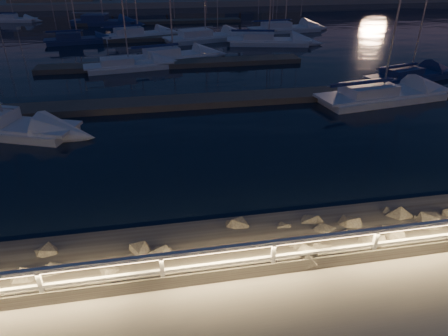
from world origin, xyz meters
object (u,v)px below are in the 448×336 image
(sailboat_b, at_px, (2,125))
(sailboat_j, at_px, (136,35))
(sailboat_k, at_px, (203,37))
(sailboat_l, at_px, (283,28))
(sailboat_c, at_px, (127,65))
(sailboat_n, at_px, (102,21))
(sailboat_f, at_px, (171,56))
(sailboat_m, at_px, (13,19))
(sailboat_g, at_px, (266,40))
(sailboat_h, at_px, (408,75))
(sailboat_d, at_px, (379,94))
(guard_rail, at_px, (235,254))
(sailboat_i, at_px, (76,39))

(sailboat_b, distance_m, sailboat_j, 26.68)
(sailboat_k, relative_size, sailboat_l, 1.01)
(sailboat_c, relative_size, sailboat_n, 0.82)
(sailboat_f, bearing_deg, sailboat_m, 112.49)
(sailboat_b, distance_m, sailboat_g, 28.36)
(sailboat_b, bearing_deg, sailboat_h, 32.53)
(sailboat_b, relative_size, sailboat_k, 0.86)
(sailboat_d, height_order, sailboat_l, sailboat_l)
(sailboat_f, bearing_deg, sailboat_k, 50.58)
(guard_rail, height_order, sailboat_i, sailboat_i)
(sailboat_f, relative_size, sailboat_m, 1.35)
(sailboat_i, relative_size, sailboat_l, 0.76)
(sailboat_c, distance_m, sailboat_d, 19.63)
(sailboat_j, bearing_deg, sailboat_f, -90.55)
(sailboat_l, bearing_deg, sailboat_f, -144.78)
(sailboat_l, height_order, sailboat_n, sailboat_l)
(sailboat_b, xyz_separation_m, sailboat_c, (6.06, 12.23, -0.04))
(sailboat_f, relative_size, sailboat_j, 0.98)
(sailboat_g, relative_size, sailboat_h, 1.15)
(sailboat_c, height_order, sailboat_g, sailboat_g)
(sailboat_d, relative_size, sailboat_l, 0.98)
(guard_rail, relative_size, sailboat_n, 3.00)
(sailboat_d, distance_m, sailboat_m, 51.98)
(sailboat_h, relative_size, sailboat_n, 0.87)
(sailboat_c, xyz_separation_m, sailboat_j, (0.66, 13.58, 0.06))
(sailboat_k, height_order, sailboat_n, sailboat_k)
(sailboat_d, xyz_separation_m, sailboat_n, (-20.20, 35.37, 0.04))
(sailboat_d, height_order, sailboat_f, sailboat_d)
(sailboat_h, bearing_deg, sailboat_k, 109.82)
(guard_rail, bearing_deg, sailboat_l, 70.42)
(sailboat_l, bearing_deg, sailboat_h, -89.17)
(sailboat_n, bearing_deg, sailboat_m, 171.83)
(sailboat_d, relative_size, sailboat_h, 1.17)
(sailboat_c, bearing_deg, sailboat_d, -42.96)
(sailboat_d, xyz_separation_m, sailboat_m, (-32.60, 40.48, -0.04))
(sailboat_j, height_order, sailboat_k, sailboat_k)
(guard_rail, distance_m, sailboat_h, 25.35)
(guard_rail, relative_size, sailboat_i, 3.82)
(sailboat_c, height_order, sailboat_j, sailboat_j)
(sailboat_d, height_order, sailboat_h, sailboat_d)
(sailboat_b, xyz_separation_m, sailboat_l, (24.23, 27.26, 0.00))
(sailboat_b, height_order, sailboat_n, sailboat_n)
(sailboat_m, bearing_deg, sailboat_f, -42.51)
(sailboat_c, xyz_separation_m, sailboat_d, (16.23, -11.04, 0.04))
(sailboat_b, relative_size, sailboat_j, 0.94)
(sailboat_g, xyz_separation_m, sailboat_j, (-13.37, 5.80, 0.01))
(sailboat_g, distance_m, sailboat_i, 20.09)
(sailboat_i, bearing_deg, sailboat_m, 114.02)
(sailboat_b, bearing_deg, sailboat_i, 110.40)
(sailboat_j, bearing_deg, sailboat_l, -11.11)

